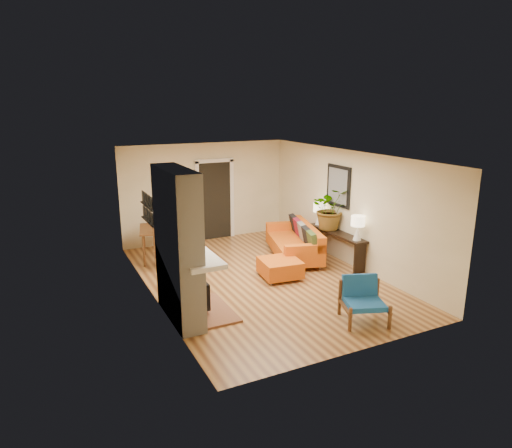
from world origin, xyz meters
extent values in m
plane|color=#BB8748|center=(0.00, 0.00, 0.00)|extent=(6.50, 6.50, 0.00)
plane|color=white|center=(0.00, 0.00, 2.60)|extent=(6.50, 6.50, 0.00)
plane|color=#F7E7C1|center=(0.00, 3.25, 1.30)|extent=(4.50, 0.00, 4.50)
plane|color=#F7E7C1|center=(0.00, -3.25, 1.30)|extent=(4.50, 0.00, 4.50)
plane|color=#F7E7C1|center=(-2.25, 0.00, 1.30)|extent=(0.00, 6.50, 6.50)
plane|color=#F7E7C1|center=(2.25, 0.00, 1.30)|extent=(0.00, 6.50, 6.50)
cube|color=black|center=(0.25, 3.22, 1.05)|extent=(0.88, 0.06, 2.10)
cube|color=white|center=(-0.24, 3.21, 1.05)|extent=(0.10, 0.08, 2.18)
cube|color=white|center=(0.74, 3.21, 1.05)|extent=(0.10, 0.08, 2.18)
cube|color=white|center=(0.25, 3.21, 2.13)|extent=(1.08, 0.08, 0.10)
cube|color=black|center=(2.22, 0.40, 1.75)|extent=(0.04, 0.85, 0.95)
cube|color=slate|center=(2.19, 0.40, 1.75)|extent=(0.01, 0.70, 0.80)
cube|color=black|center=(-2.21, 0.35, 1.42)|extent=(0.06, 0.95, 0.02)
cube|color=black|center=(-2.21, 0.35, 1.72)|extent=(0.06, 0.95, 0.02)
cube|color=white|center=(-2.04, -1.00, 1.86)|extent=(0.42, 1.50, 1.48)
cube|color=white|center=(-2.04, -1.00, 0.56)|extent=(0.42, 1.50, 1.12)
cube|color=white|center=(-1.79, -1.00, 1.12)|extent=(0.60, 1.68, 0.08)
cube|color=black|center=(-1.83, -1.00, 0.45)|extent=(0.03, 0.72, 0.78)
cube|color=brown|center=(-1.53, -1.00, 0.02)|extent=(0.75, 1.30, 0.04)
cube|color=black|center=(-1.71, -1.00, 0.34)|extent=(0.30, 0.36, 0.48)
cylinder|color=black|center=(-1.71, -1.00, 0.78)|extent=(0.10, 0.10, 0.40)
cube|color=gold|center=(-1.82, -1.00, 1.75)|extent=(0.04, 0.95, 0.95)
cube|color=silver|center=(-1.80, -1.00, 1.75)|extent=(0.01, 0.82, 0.82)
cylinder|color=silver|center=(0.74, 0.08, 0.05)|extent=(0.05, 0.05, 0.10)
cylinder|color=silver|center=(1.43, -0.12, 0.05)|extent=(0.05, 0.05, 0.10)
cylinder|color=silver|center=(1.26, 1.91, 0.05)|extent=(0.05, 0.05, 0.10)
cylinder|color=silver|center=(1.95, 1.72, 0.05)|extent=(0.05, 0.05, 0.10)
cube|color=#F75A17|center=(1.35, 0.90, 0.26)|extent=(1.48, 2.32, 0.31)
cube|color=#F75A17|center=(1.69, 0.80, 0.59)|extent=(0.79, 2.12, 0.36)
cube|color=#F75A17|center=(1.08, -0.05, 0.51)|extent=(0.94, 0.43, 0.20)
cube|color=#F75A17|center=(1.62, 1.84, 0.51)|extent=(0.94, 0.43, 0.20)
cube|color=#3C4F22|center=(1.33, 0.05, 0.63)|extent=(0.31, 0.45, 0.43)
cube|color=black|center=(1.44, 0.45, 0.63)|extent=(0.31, 0.45, 0.43)
cube|color=gray|center=(1.55, 0.84, 0.63)|extent=(0.31, 0.45, 0.43)
cube|color=maroon|center=(1.65, 1.18, 0.63)|extent=(0.31, 0.45, 0.43)
cube|color=black|center=(1.77, 1.58, 0.63)|extent=(0.31, 0.45, 0.43)
cylinder|color=silver|center=(0.04, -0.43, 0.03)|extent=(0.04, 0.04, 0.06)
cylinder|color=silver|center=(0.69, -0.50, 0.03)|extent=(0.04, 0.04, 0.06)
cylinder|color=silver|center=(0.11, 0.22, 0.03)|extent=(0.04, 0.04, 0.06)
cylinder|color=silver|center=(0.76, 0.14, 0.03)|extent=(0.04, 0.04, 0.06)
cube|color=#F75A17|center=(0.40, -0.14, 0.23)|extent=(0.88, 0.88, 0.34)
cube|color=brown|center=(0.38, -2.41, 0.28)|extent=(0.28, 0.67, 0.05)
cube|color=brown|center=(0.28, -2.70, 0.20)|extent=(0.06, 0.06, 0.41)
cube|color=brown|center=(0.49, -2.12, 0.32)|extent=(0.06, 0.06, 0.65)
cube|color=brown|center=(1.01, -2.64, 0.28)|extent=(0.28, 0.67, 0.05)
cube|color=brown|center=(0.90, -2.93, 0.20)|extent=(0.06, 0.06, 0.41)
cube|color=brown|center=(1.11, -2.35, 0.32)|extent=(0.06, 0.06, 0.65)
cube|color=#1A4F9E|center=(0.70, -2.52, 0.33)|extent=(0.77, 0.75, 0.09)
cube|color=#1A4F9E|center=(0.79, -2.26, 0.56)|extent=(0.63, 0.36, 0.38)
cube|color=brown|center=(-1.65, 2.17, 0.76)|extent=(0.93, 1.16, 0.04)
cylinder|color=brown|center=(-2.03, 1.81, 0.37)|extent=(0.05, 0.05, 0.74)
cylinder|color=brown|center=(-1.47, 1.67, 0.37)|extent=(0.05, 0.05, 0.74)
cylinder|color=brown|center=(-1.83, 2.66, 0.37)|extent=(0.05, 0.05, 0.74)
cylinder|color=brown|center=(-1.27, 2.53, 0.37)|extent=(0.05, 0.05, 0.74)
cube|color=brown|center=(-1.65, 1.49, 0.46)|extent=(0.52, 0.52, 0.04)
cube|color=brown|center=(-1.61, 1.68, 0.72)|extent=(0.43, 0.14, 0.47)
cylinder|color=brown|center=(-1.86, 1.36, 0.23)|extent=(0.04, 0.04, 0.45)
cylinder|color=brown|center=(-1.52, 1.28, 0.23)|extent=(0.04, 0.04, 0.45)
cylinder|color=brown|center=(-1.78, 1.69, 0.23)|extent=(0.04, 0.04, 0.45)
cylinder|color=brown|center=(-1.44, 1.61, 0.23)|extent=(0.04, 0.04, 0.45)
cube|color=brown|center=(-1.35, 2.78, 0.46)|extent=(0.52, 0.52, 0.04)
cube|color=brown|center=(-1.39, 2.58, 0.72)|extent=(0.43, 0.14, 0.47)
cylinder|color=brown|center=(-1.56, 2.65, 0.23)|extent=(0.04, 0.04, 0.45)
cylinder|color=brown|center=(-1.22, 2.57, 0.23)|extent=(0.04, 0.04, 0.45)
cylinder|color=brown|center=(-1.48, 2.99, 0.23)|extent=(0.04, 0.04, 0.45)
cylinder|color=brown|center=(-1.14, 2.91, 0.23)|extent=(0.04, 0.04, 0.45)
cube|color=black|center=(2.07, 0.17, 0.70)|extent=(0.34, 1.85, 0.05)
cube|color=black|center=(2.07, -0.68, 0.34)|extent=(0.30, 0.04, 0.68)
cube|color=black|center=(2.07, 1.02, 0.34)|extent=(0.30, 0.04, 0.68)
cone|color=white|center=(2.07, -0.55, 0.88)|extent=(0.18, 0.18, 0.30)
cylinder|color=white|center=(2.07, -0.55, 1.05)|extent=(0.03, 0.03, 0.06)
cylinder|color=#FFEABF|center=(2.07, -0.55, 1.16)|extent=(0.30, 0.30, 0.22)
cone|color=white|center=(2.07, 0.92, 0.88)|extent=(0.18, 0.18, 0.30)
cylinder|color=white|center=(2.07, 0.92, 1.05)|extent=(0.03, 0.03, 0.06)
cylinder|color=#FFEABF|center=(2.07, 0.92, 1.16)|extent=(0.30, 0.30, 0.22)
imported|color=#1E5919|center=(2.06, 0.44, 1.23)|extent=(1.12, 1.05, 1.01)
camera|label=1|loc=(-4.07, -8.07, 3.61)|focal=32.00mm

